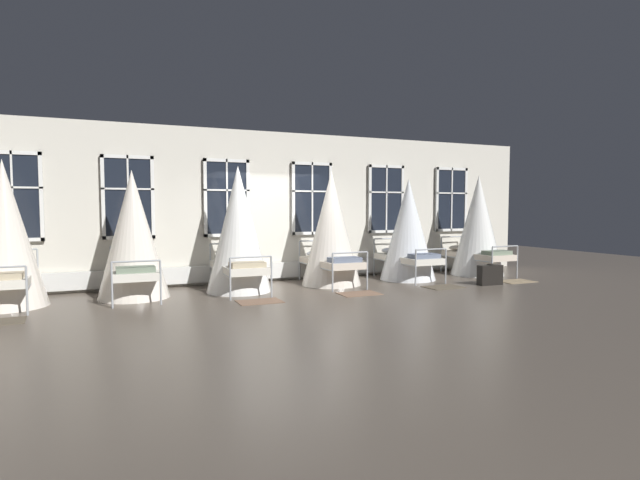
% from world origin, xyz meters
% --- Properties ---
extents(ground, '(26.92, 26.92, 0.00)m').
position_xyz_m(ground, '(0.00, 0.00, 0.00)').
color(ground, brown).
extents(back_wall_with_windows, '(14.46, 0.10, 3.45)m').
position_xyz_m(back_wall_with_windows, '(0.00, 1.40, 1.72)').
color(back_wall_with_windows, beige).
rests_on(back_wall_with_windows, ground).
extents(window_bank, '(11.30, 0.10, 2.71)m').
position_xyz_m(window_bank, '(0.00, 1.28, 1.03)').
color(window_bank, black).
rests_on(window_bank, ground).
extents(cot_first, '(1.31, 1.89, 2.53)m').
position_xyz_m(cot_first, '(-5.14, 0.23, 1.22)').
color(cot_first, '#9EA3A8').
rests_on(cot_first, ground).
extents(cot_second, '(1.31, 1.91, 2.41)m').
position_xyz_m(cot_second, '(-3.08, 0.28, 1.16)').
color(cot_second, '#9EA3A8').
rests_on(cot_second, ground).
extents(cot_third, '(1.31, 1.90, 2.55)m').
position_xyz_m(cot_third, '(-1.06, 0.20, 1.23)').
color(cot_third, '#9EA3A8').
rests_on(cot_third, ground).
extents(cot_fourth, '(1.31, 1.90, 2.50)m').
position_xyz_m(cot_fourth, '(1.05, 0.26, 1.21)').
color(cot_fourth, '#9EA3A8').
rests_on(cot_fourth, ground).
extents(cot_fifth, '(1.31, 1.90, 2.38)m').
position_xyz_m(cot_fifth, '(3.05, 0.24, 1.15)').
color(cot_fifth, '#9EA3A8').
rests_on(cot_fifth, ground).
extents(cot_sixth, '(1.31, 1.91, 2.52)m').
position_xyz_m(cot_sixth, '(5.13, 0.22, 1.21)').
color(cot_sixth, '#9EA3A8').
rests_on(cot_sixth, ground).
extents(rug_third, '(0.81, 0.58, 0.01)m').
position_xyz_m(rug_third, '(-1.03, -1.08, 0.01)').
color(rug_third, brown).
rests_on(rug_third, ground).
extents(rug_fourth, '(0.81, 0.58, 0.01)m').
position_xyz_m(rug_fourth, '(1.03, -1.08, 0.01)').
color(rug_fourth, brown).
rests_on(rug_fourth, ground).
extents(rug_fifth, '(0.82, 0.59, 0.01)m').
position_xyz_m(rug_fifth, '(3.08, -1.08, 0.01)').
color(rug_fifth, brown).
rests_on(rug_fifth, ground).
extents(rug_sixth, '(0.81, 0.57, 0.01)m').
position_xyz_m(rug_sixth, '(5.13, -1.08, 0.01)').
color(rug_sixth, '#8E7A5B').
rests_on(rug_sixth, ground).
extents(suitcase_dark, '(0.57, 0.24, 0.47)m').
position_xyz_m(suitcase_dark, '(4.22, -1.23, 0.22)').
color(suitcase_dark, black).
rests_on(suitcase_dark, ground).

